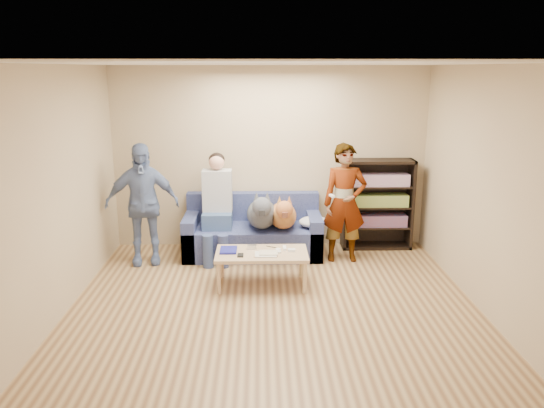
{
  "coord_description": "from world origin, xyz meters",
  "views": [
    {
      "loc": [
        -0.14,
        -5.06,
        2.56
      ],
      "look_at": [
        0.0,
        1.2,
        0.95
      ],
      "focal_mm": 35.0,
      "sensor_mm": 36.0,
      "label": 1
    }
  ],
  "objects_px": {
    "person_seated": "(217,203)",
    "bookshelf": "(377,202)",
    "sofa": "(253,234)",
    "camera_silver": "(252,247)",
    "dog_tan": "(283,215)",
    "coffee_table": "(262,256)",
    "dog_gray": "(262,213)",
    "person_standing_right": "(345,203)",
    "person_standing_left": "(142,204)",
    "notebook_blue": "(228,250)"
  },
  "relations": [
    {
      "from": "notebook_blue",
      "to": "sofa",
      "type": "height_order",
      "value": "sofa"
    },
    {
      "from": "person_standing_right",
      "to": "person_seated",
      "type": "relative_size",
      "value": 1.09
    },
    {
      "from": "dog_gray",
      "to": "camera_silver",
      "type": "bearing_deg",
      "value": -98.56
    },
    {
      "from": "notebook_blue",
      "to": "camera_silver",
      "type": "bearing_deg",
      "value": 14.04
    },
    {
      "from": "dog_gray",
      "to": "notebook_blue",
      "type": "bearing_deg",
      "value": -113.88
    },
    {
      "from": "camera_silver",
      "to": "sofa",
      "type": "distance_m",
      "value": 1.04
    },
    {
      "from": "notebook_blue",
      "to": "camera_silver",
      "type": "xyz_separation_m",
      "value": [
        0.28,
        0.07,
        0.01
      ]
    },
    {
      "from": "sofa",
      "to": "dog_tan",
      "type": "height_order",
      "value": "dog_tan"
    },
    {
      "from": "sofa",
      "to": "coffee_table",
      "type": "distance_m",
      "value": 1.16
    },
    {
      "from": "camera_silver",
      "to": "person_seated",
      "type": "height_order",
      "value": "person_seated"
    },
    {
      "from": "person_seated",
      "to": "dog_gray",
      "type": "relative_size",
      "value": 1.17
    },
    {
      "from": "person_seated",
      "to": "sofa",
      "type": "bearing_deg",
      "value": 14.64
    },
    {
      "from": "camera_silver",
      "to": "dog_gray",
      "type": "relative_size",
      "value": 0.09
    },
    {
      "from": "sofa",
      "to": "bookshelf",
      "type": "relative_size",
      "value": 1.46
    },
    {
      "from": "dog_gray",
      "to": "sofa",
      "type": "bearing_deg",
      "value": 125.46
    },
    {
      "from": "person_standing_left",
      "to": "dog_gray",
      "type": "relative_size",
      "value": 1.3
    },
    {
      "from": "person_standing_right",
      "to": "bookshelf",
      "type": "bearing_deg",
      "value": 43.03
    },
    {
      "from": "bookshelf",
      "to": "coffee_table",
      "type": "bearing_deg",
      "value": -140.49
    },
    {
      "from": "person_standing_right",
      "to": "notebook_blue",
      "type": "bearing_deg",
      "value": -152.4
    },
    {
      "from": "notebook_blue",
      "to": "bookshelf",
      "type": "height_order",
      "value": "bookshelf"
    },
    {
      "from": "camera_silver",
      "to": "dog_gray",
      "type": "distance_m",
      "value": 0.88
    },
    {
      "from": "person_standing_left",
      "to": "sofa",
      "type": "distance_m",
      "value": 1.59
    },
    {
      "from": "notebook_blue",
      "to": "sofa",
      "type": "xyz_separation_m",
      "value": [
        0.28,
        1.1,
        -0.15
      ]
    },
    {
      "from": "coffee_table",
      "to": "bookshelf",
      "type": "distance_m",
      "value": 2.2
    },
    {
      "from": "notebook_blue",
      "to": "dog_tan",
      "type": "xyz_separation_m",
      "value": [
        0.7,
        0.91,
        0.18
      ]
    },
    {
      "from": "dog_tan",
      "to": "coffee_table",
      "type": "relative_size",
      "value": 1.04
    },
    {
      "from": "camera_silver",
      "to": "dog_tan",
      "type": "xyz_separation_m",
      "value": [
        0.42,
        0.84,
        0.17
      ]
    },
    {
      "from": "person_standing_right",
      "to": "bookshelf",
      "type": "relative_size",
      "value": 1.24
    },
    {
      "from": "dog_tan",
      "to": "person_standing_right",
      "type": "bearing_deg",
      "value": -7.11
    },
    {
      "from": "person_standing_left",
      "to": "sofa",
      "type": "relative_size",
      "value": 0.86
    },
    {
      "from": "dog_tan",
      "to": "notebook_blue",
      "type": "bearing_deg",
      "value": -127.55
    },
    {
      "from": "notebook_blue",
      "to": "bookshelf",
      "type": "distance_m",
      "value": 2.48
    },
    {
      "from": "notebook_blue",
      "to": "dog_tan",
      "type": "bearing_deg",
      "value": 52.45
    },
    {
      "from": "camera_silver",
      "to": "person_standing_left",
      "type": "bearing_deg",
      "value": 154.52
    },
    {
      "from": "camera_silver",
      "to": "bookshelf",
      "type": "xyz_separation_m",
      "value": [
        1.8,
        1.27,
        0.23
      ]
    },
    {
      "from": "person_seated",
      "to": "dog_tan",
      "type": "distance_m",
      "value": 0.92
    },
    {
      "from": "sofa",
      "to": "bookshelf",
      "type": "distance_m",
      "value": 1.86
    },
    {
      "from": "camera_silver",
      "to": "coffee_table",
      "type": "relative_size",
      "value": 0.1
    },
    {
      "from": "person_seated",
      "to": "person_standing_right",
      "type": "bearing_deg",
      "value": -5.63
    },
    {
      "from": "person_standing_right",
      "to": "dog_tan",
      "type": "bearing_deg",
      "value": 172.56
    },
    {
      "from": "camera_silver",
      "to": "dog_tan",
      "type": "bearing_deg",
      "value": 63.5
    },
    {
      "from": "notebook_blue",
      "to": "camera_silver",
      "type": "distance_m",
      "value": 0.29
    },
    {
      "from": "person_standing_right",
      "to": "coffee_table",
      "type": "xyz_separation_m",
      "value": [
        -1.12,
        -0.86,
        -0.43
      ]
    },
    {
      "from": "person_seated",
      "to": "bookshelf",
      "type": "relative_size",
      "value": 1.13
    },
    {
      "from": "person_standing_left",
      "to": "notebook_blue",
      "type": "bearing_deg",
      "value": -41.85
    },
    {
      "from": "person_standing_left",
      "to": "coffee_table",
      "type": "xyz_separation_m",
      "value": [
        1.58,
        -0.81,
        -0.44
      ]
    },
    {
      "from": "person_standing_left",
      "to": "dog_tan",
      "type": "height_order",
      "value": "person_standing_left"
    },
    {
      "from": "sofa",
      "to": "person_seated",
      "type": "distance_m",
      "value": 0.7
    },
    {
      "from": "coffee_table",
      "to": "bookshelf",
      "type": "relative_size",
      "value": 0.85
    },
    {
      "from": "bookshelf",
      "to": "dog_gray",
      "type": "bearing_deg",
      "value": -166.1
    }
  ]
}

